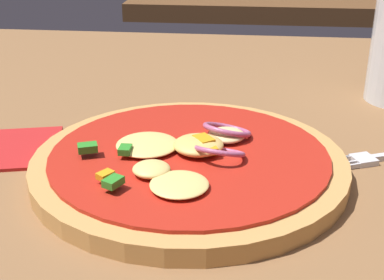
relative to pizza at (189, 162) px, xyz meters
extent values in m
cube|color=brown|center=(0.05, 0.03, -0.03)|extent=(1.17, 0.96, 0.04)
cylinder|color=tan|center=(0.00, 0.00, 0.00)|extent=(0.26, 0.26, 0.01)
cylinder|color=red|center=(0.00, 0.00, 0.01)|extent=(0.23, 0.23, 0.00)
ellipsoid|color=#EFCC72|center=(-0.04, 0.00, 0.01)|extent=(0.05, 0.05, 0.01)
ellipsoid|color=#EFCC72|center=(-0.02, -0.04, 0.01)|extent=(0.03, 0.03, 0.01)
ellipsoid|color=#EFCC72|center=(0.00, -0.06, 0.01)|extent=(0.04, 0.04, 0.01)
ellipsoid|color=#E5BC60|center=(0.01, 0.00, 0.01)|extent=(0.04, 0.04, 0.01)
ellipsoid|color=#F4DB8E|center=(0.03, 0.03, 0.01)|extent=(0.03, 0.03, 0.01)
torus|color=#B25984|center=(0.03, -0.01, 0.01)|extent=(0.05, 0.05, 0.02)
torus|color=#B25984|center=(0.03, 0.04, 0.01)|extent=(0.06, 0.06, 0.02)
cube|color=orange|center=(0.01, 0.00, 0.02)|extent=(0.02, 0.02, 0.01)
cube|color=#2D8C28|center=(-0.08, -0.02, 0.02)|extent=(0.02, 0.02, 0.01)
cube|color=orange|center=(-0.05, -0.06, 0.01)|extent=(0.01, 0.01, 0.00)
cube|color=#2D8C28|center=(-0.05, -0.07, 0.02)|extent=(0.02, 0.02, 0.01)
cube|color=orange|center=(0.02, -0.01, 0.01)|extent=(0.01, 0.02, 0.01)
cube|color=#2D8C28|center=(-0.05, -0.01, 0.01)|extent=(0.01, 0.01, 0.01)
cube|color=silver|center=(0.15, 0.03, -0.01)|extent=(0.02, 0.02, 0.01)
cube|color=silver|center=(0.12, 0.03, -0.01)|extent=(0.04, 0.02, 0.00)
cube|color=silver|center=(0.12, 0.03, -0.01)|extent=(0.04, 0.02, 0.00)
cube|color=silver|center=(0.12, 0.02, -0.01)|extent=(0.04, 0.02, 0.00)
cube|color=silver|center=(0.12, 0.02, -0.01)|extent=(0.04, 0.02, 0.00)
camera|label=1|loc=(0.05, -0.39, 0.19)|focal=49.46mm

